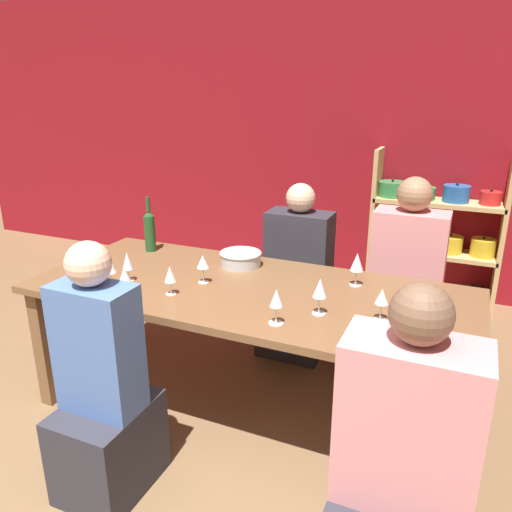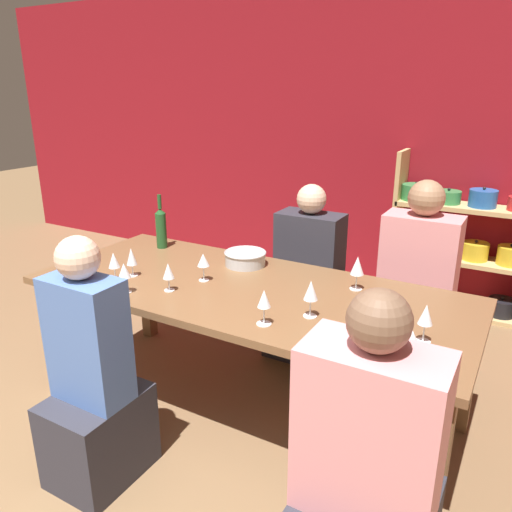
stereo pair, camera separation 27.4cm
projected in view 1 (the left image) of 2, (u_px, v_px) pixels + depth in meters
The scene contains 20 objects.
wall_back_red at pixel (332, 139), 4.53m from camera, with size 8.80×0.06×2.70m.
shelf_unit at pixel (432, 240), 4.24m from camera, with size 1.06×0.30×1.31m.
dining_table at pixel (249, 301), 2.73m from camera, with size 2.40×1.01×0.77m.
mixing_bowl at pixel (241, 258), 3.02m from camera, with size 0.26×0.26×0.09m.
wine_bottle_green at pixel (150, 230), 3.26m from camera, with size 0.07×0.07×0.36m.
wine_glass_red_a at pixel (170, 275), 2.59m from camera, with size 0.06×0.06×0.16m.
wine_glass_red_b at pixel (125, 277), 2.54m from camera, with size 0.07×0.07×0.16m.
wine_glass_white_a at pixel (127, 262), 2.77m from camera, with size 0.06×0.06×0.17m.
wine_glass_white_b at pixel (320, 289), 2.35m from camera, with size 0.07×0.07×0.18m.
wine_glass_white_c at pixel (357, 263), 2.70m from camera, with size 0.07×0.07×0.19m.
wine_glass_white_d at pixel (203, 263), 2.74m from camera, with size 0.07×0.07×0.16m.
wine_glass_red_c at pixel (276, 300), 2.26m from camera, with size 0.07×0.07×0.17m.
wine_glass_empty_a at pixel (110, 266), 2.70m from camera, with size 0.07×0.07×0.16m.
wine_glass_red_d at pixel (382, 298), 2.30m from camera, with size 0.06×0.06×0.16m.
wine_glass_red_e at pixel (430, 333), 1.95m from camera, with size 0.08×0.08×0.17m.
wine_glass_red_f at pixel (436, 308), 2.17m from camera, with size 0.07×0.07×0.17m.
person_near_a at pixel (104, 404), 2.24m from camera, with size 0.36×0.45×1.22m.
person_far_a at pixel (404, 301), 3.28m from camera, with size 0.45×0.57×1.29m.
person_near_b at pixel (399, 503), 1.70m from camera, with size 0.44×0.55×1.26m.
person_far_b at pixel (298, 290), 3.54m from camera, with size 0.44×0.55×1.20m.
Camera 1 is at (1.23, -0.69, 1.81)m, focal length 35.00 mm.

